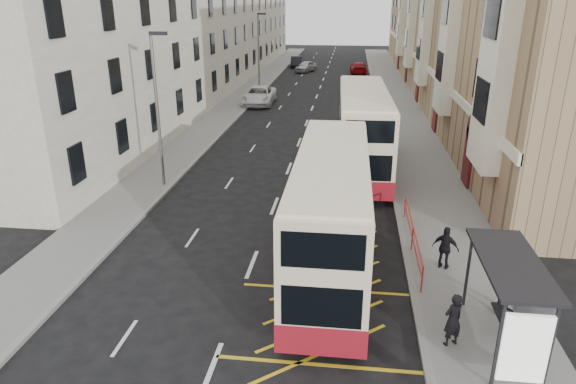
# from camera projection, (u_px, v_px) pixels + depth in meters

# --- Properties ---
(ground) EXTENTS (200.00, 200.00, 0.00)m
(ground) POSITION_uv_depth(u_px,v_px,m) (228.00, 326.00, 16.24)
(ground) COLOR black
(ground) RESTS_ON ground
(pavement_right) EXTENTS (4.00, 120.00, 0.15)m
(pavement_right) POSITION_uv_depth(u_px,v_px,m) (403.00, 119.00, 43.11)
(pavement_right) COLOR slate
(pavement_right) RESTS_ON ground
(pavement_left) EXTENTS (3.00, 120.00, 0.15)m
(pavement_left) POSITION_uv_depth(u_px,v_px,m) (223.00, 114.00, 44.88)
(pavement_left) COLOR slate
(pavement_left) RESTS_ON ground
(kerb_right) EXTENTS (0.25, 120.00, 0.15)m
(kerb_right) POSITION_uv_depth(u_px,v_px,m) (379.00, 119.00, 43.34)
(kerb_right) COLOR gray
(kerb_right) RESTS_ON ground
(kerb_left) EXTENTS (0.25, 120.00, 0.15)m
(kerb_left) POSITION_uv_depth(u_px,v_px,m) (240.00, 115.00, 44.71)
(kerb_left) COLOR gray
(kerb_left) RESTS_ON ground
(road_markings) EXTENTS (10.00, 110.00, 0.01)m
(road_markings) POSITION_uv_depth(u_px,v_px,m) (320.00, 88.00, 57.96)
(road_markings) COLOR silver
(road_markings) RESTS_ON ground
(terrace_right) EXTENTS (10.75, 79.00, 15.25)m
(terrace_right) POSITION_uv_depth(u_px,v_px,m) (463.00, 19.00, 53.92)
(terrace_right) COLOR tan
(terrace_right) RESTS_ON ground
(terrace_left) EXTENTS (9.18, 79.00, 13.25)m
(terrace_left) POSITION_uv_depth(u_px,v_px,m) (202.00, 27.00, 57.62)
(terrace_left) COLOR silver
(terrace_left) RESTS_ON ground
(bus_shelter) EXTENTS (1.65, 4.25, 2.70)m
(bus_shelter) POSITION_uv_depth(u_px,v_px,m) (517.00, 291.00, 14.16)
(bus_shelter) COLOR black
(bus_shelter) RESTS_ON pavement_right
(guard_railing) EXTENTS (0.06, 6.56, 1.01)m
(guard_railing) POSITION_uv_depth(u_px,v_px,m) (413.00, 234.00, 20.55)
(guard_railing) COLOR red
(guard_railing) RESTS_ON pavement_right
(street_lamp_near) EXTENTS (0.93, 0.18, 8.00)m
(street_lamp_near) POSITION_uv_depth(u_px,v_px,m) (158.00, 102.00, 26.43)
(street_lamp_near) COLOR slate
(street_lamp_near) RESTS_ON pavement_left
(street_lamp_far) EXTENTS (0.93, 0.18, 8.00)m
(street_lamp_far) POSITION_uv_depth(u_px,v_px,m) (259.00, 48.00, 54.24)
(street_lamp_far) COLOR slate
(street_lamp_far) RESTS_ON pavement_left
(double_decker_front) EXTENTS (2.63, 11.34, 4.52)m
(double_decker_front) POSITION_uv_depth(u_px,v_px,m) (331.00, 213.00, 18.87)
(double_decker_front) COLOR #F4E0BD
(double_decker_front) RESTS_ON ground
(double_decker_rear) EXTENTS (3.08, 12.00, 4.76)m
(double_decker_rear) POSITION_uv_depth(u_px,v_px,m) (363.00, 130.00, 29.97)
(double_decker_rear) COLOR #F4E0BD
(double_decker_rear) RESTS_ON ground
(pedestrian_near) EXTENTS (0.74, 0.66, 1.69)m
(pedestrian_near) POSITION_uv_depth(u_px,v_px,m) (453.00, 320.00, 14.84)
(pedestrian_near) COLOR black
(pedestrian_near) RESTS_ON pavement_right
(pedestrian_mid) EXTENTS (1.09, 1.00, 1.81)m
(pedestrian_mid) POSITION_uv_depth(u_px,v_px,m) (512.00, 288.00, 16.32)
(pedestrian_mid) COLOR black
(pedestrian_mid) RESTS_ON pavement_right
(pedestrian_far) EXTENTS (1.07, 0.79, 1.68)m
(pedestrian_far) POSITION_uv_depth(u_px,v_px,m) (446.00, 248.00, 19.09)
(pedestrian_far) COLOR black
(pedestrian_far) RESTS_ON pavement_right
(white_van) EXTENTS (2.81, 6.04, 1.67)m
(white_van) POSITION_uv_depth(u_px,v_px,m) (259.00, 96.00, 49.19)
(white_van) COLOR white
(white_van) RESTS_ON ground
(car_silver) EXTENTS (3.10, 4.58, 1.45)m
(car_silver) POSITION_uv_depth(u_px,v_px,m) (306.00, 67.00, 70.32)
(car_silver) COLOR #B0B3B8
(car_silver) RESTS_ON ground
(car_dark) EXTENTS (1.97, 4.68, 1.50)m
(car_dark) POSITION_uv_depth(u_px,v_px,m) (296.00, 62.00, 75.21)
(car_dark) COLOR black
(car_dark) RESTS_ON ground
(car_red) EXTENTS (2.36, 5.27, 1.50)m
(car_red) POSITION_uv_depth(u_px,v_px,m) (358.00, 68.00, 68.89)
(car_red) COLOR #8F050A
(car_red) RESTS_ON ground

